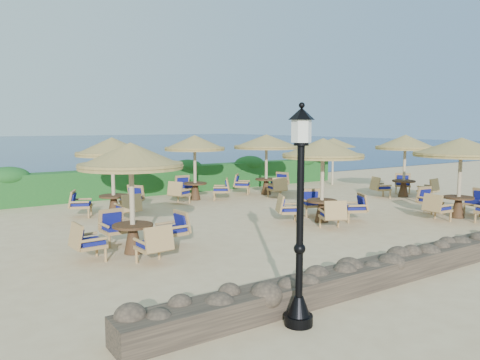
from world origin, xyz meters
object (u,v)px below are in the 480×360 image
lamp_post (300,226)px  cafe_set_4 (195,155)px  cafe_set_1 (323,167)px  cafe_set_3 (113,163)px  cafe_set_0 (131,182)px  cafe_set_5 (266,151)px  cafe_set_2 (461,161)px  cafe_set_6 (405,154)px  extra_parasol (333,143)px

lamp_post → cafe_set_4: (4.42, 11.59, 0.27)m
cafe_set_1 → cafe_set_3: 6.92m
cafe_set_0 → cafe_set_5: (8.39, 5.91, 0.20)m
cafe_set_2 → cafe_set_6: 4.57m
cafe_set_1 → cafe_set_3: size_ratio=1.02×
extra_parasol → cafe_set_3: bearing=-171.0°
cafe_set_1 → cafe_set_3: same height
cafe_set_4 → cafe_set_5: 3.35m
lamp_post → cafe_set_0: size_ratio=1.17×
cafe_set_2 → cafe_set_3: bearing=144.7°
cafe_set_0 → cafe_set_2: bearing=-9.7°
cafe_set_2 → cafe_set_6: same height
cafe_set_2 → cafe_set_4: size_ratio=1.10×
cafe_set_4 → cafe_set_0: bearing=-128.7°
cafe_set_5 → cafe_set_6: (4.49, -3.80, -0.10)m
cafe_set_1 → cafe_set_5: bearing=69.9°
cafe_set_2 → cafe_set_4: same height
cafe_set_0 → cafe_set_2: (10.53, -1.81, 0.15)m
cafe_set_0 → cafe_set_2: size_ratio=0.93×
cafe_set_5 → cafe_set_4: bearing=173.0°
lamp_post → cafe_set_5: (7.74, 11.19, 0.38)m
cafe_set_6 → cafe_set_0: bearing=-170.7°
cafe_set_3 → cafe_set_5: (7.23, 1.09, 0.12)m
cafe_set_1 → extra_parasol: bearing=43.3°
cafe_set_5 → lamp_post: bearing=-124.7°
extra_parasol → cafe_set_4: 8.20m
lamp_post → cafe_set_0: 5.31m
extra_parasol → cafe_set_5: size_ratio=0.83×
cafe_set_2 → cafe_set_6: bearing=59.1°
cafe_set_4 → cafe_set_5: size_ratio=0.96×
lamp_post → cafe_set_4: size_ratio=1.19×
cafe_set_1 → cafe_set_6: 6.85m
extra_parasol → cafe_set_6: size_ratio=0.88×
cafe_set_1 → cafe_set_2: (4.23, -2.00, 0.12)m
cafe_set_2 → cafe_set_5: same height
lamp_post → extra_parasol: bearing=43.6°
extra_parasol → cafe_set_3: (-12.09, -1.91, -0.36)m
cafe_set_1 → cafe_set_4: (-1.24, 6.13, 0.07)m
lamp_post → cafe_set_1: lamp_post is taller
cafe_set_0 → cafe_set_6: same height
cafe_set_2 → cafe_set_6: (2.35, 3.92, -0.05)m
extra_parasol → cafe_set_5: (-4.86, -0.81, -0.24)m
cafe_set_0 → cafe_set_4: same height
cafe_set_1 → cafe_set_5: size_ratio=0.98×
extra_parasol → cafe_set_2: bearing=-107.6°
cafe_set_2 → cafe_set_6: size_ratio=1.11×
cafe_set_3 → cafe_set_4: 4.19m
lamp_post → cafe_set_6: (12.23, 7.39, 0.28)m
cafe_set_0 → cafe_set_6: (12.88, 2.11, 0.10)m
cafe_set_4 → cafe_set_1: bearing=-78.6°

